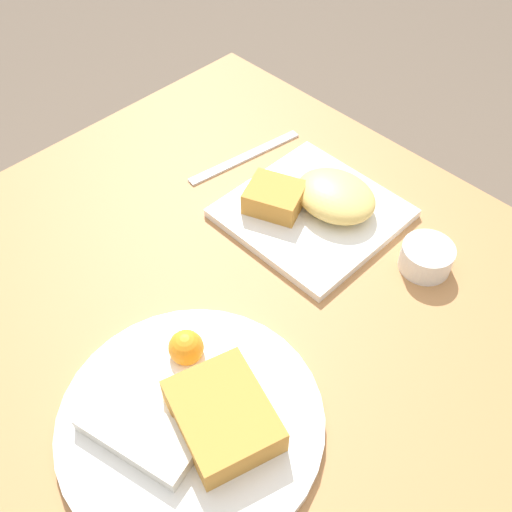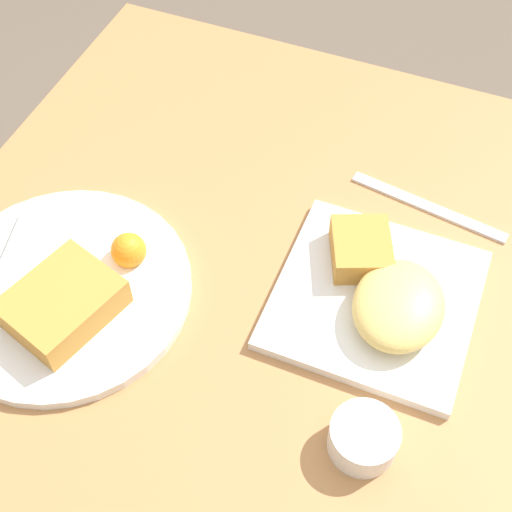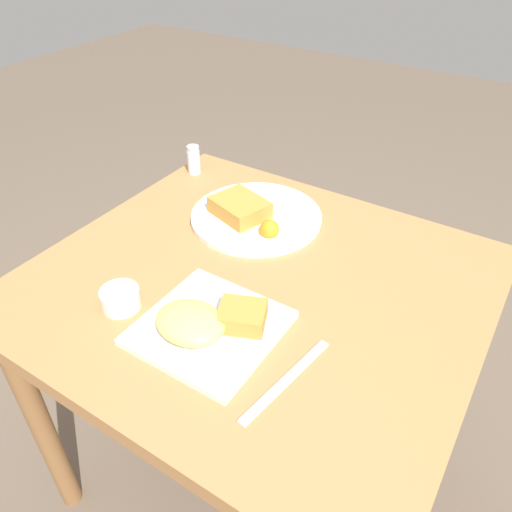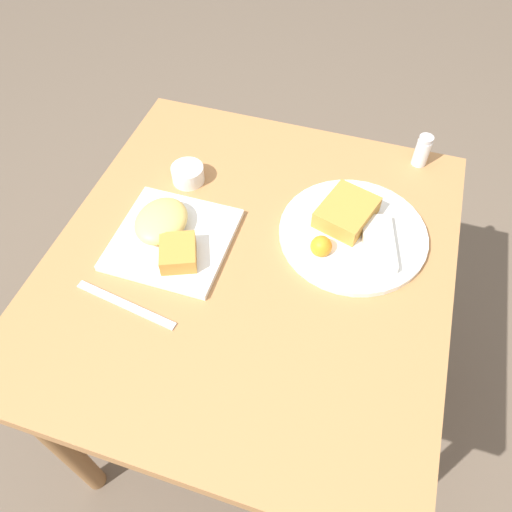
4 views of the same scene
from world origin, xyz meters
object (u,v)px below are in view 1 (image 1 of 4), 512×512
(plate_square_near, at_px, (316,204))
(plate_oval_far, at_px, (194,418))
(sauce_ramekin, at_px, (427,257))
(butter_knife, at_px, (245,157))

(plate_square_near, bearing_deg, plate_oval_far, 109.98)
(plate_oval_far, height_order, sauce_ramekin, plate_oval_far)
(plate_square_near, distance_m, plate_oval_far, 0.38)
(plate_oval_far, height_order, butter_knife, plate_oval_far)
(plate_square_near, height_order, plate_oval_far, plate_square_near)
(plate_square_near, relative_size, butter_knife, 1.08)
(sauce_ramekin, bearing_deg, plate_square_near, 10.09)
(plate_oval_far, distance_m, sauce_ramekin, 0.39)
(plate_square_near, bearing_deg, butter_knife, -5.70)
(plate_square_near, height_order, butter_knife, plate_square_near)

